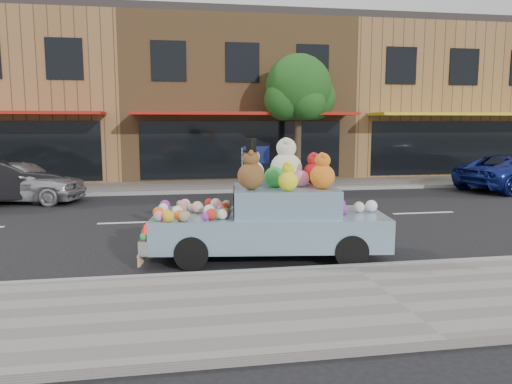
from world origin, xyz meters
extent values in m
plane|color=black|center=(0.00, 0.00, 0.00)|extent=(120.00, 120.00, 0.00)
cube|color=gray|center=(0.00, -6.50, 0.06)|extent=(60.00, 3.00, 0.12)
cube|color=gray|center=(0.00, 6.50, 0.06)|extent=(60.00, 3.00, 0.12)
cube|color=gray|center=(0.00, -5.00, 0.07)|extent=(60.00, 0.12, 0.13)
cube|color=gray|center=(0.00, 5.00, 0.07)|extent=(60.00, 0.12, 0.13)
cube|color=olive|center=(-10.00, 12.00, 3.50)|extent=(10.00, 8.00, 7.00)
cube|color=#332D2B|center=(-10.00, 12.00, 7.15)|extent=(10.00, 8.00, 0.30)
cube|color=black|center=(-7.00, 7.98, 5.00)|extent=(1.40, 0.06, 1.60)
cube|color=olive|center=(0.00, 12.00, 3.50)|extent=(10.00, 8.00, 7.00)
cube|color=#332D2B|center=(0.00, 12.00, 7.15)|extent=(10.00, 8.00, 0.30)
cube|color=black|center=(0.00, 7.98, 1.40)|extent=(8.50, 0.06, 2.40)
cube|color=#B11C10|center=(0.00, 7.10, 2.90)|extent=(9.00, 1.80, 0.12)
cube|color=black|center=(-3.00, 7.98, 5.00)|extent=(1.40, 0.06, 1.60)
cube|color=black|center=(0.00, 7.98, 5.00)|extent=(1.40, 0.06, 1.60)
cube|color=black|center=(3.00, 7.98, 5.00)|extent=(1.40, 0.06, 1.60)
cube|color=olive|center=(10.00, 12.00, 3.50)|extent=(10.00, 8.00, 7.00)
cube|color=#332D2B|center=(10.00, 12.00, 7.15)|extent=(10.00, 8.00, 0.30)
cube|color=black|center=(10.00, 7.98, 1.40)|extent=(8.50, 0.06, 2.40)
cube|color=yellow|center=(10.00, 7.10, 2.90)|extent=(9.00, 1.80, 0.12)
cube|color=black|center=(7.00, 7.98, 5.00)|extent=(1.40, 0.06, 1.60)
cube|color=black|center=(10.00, 7.98, 5.00)|extent=(1.40, 0.06, 1.60)
cylinder|color=#38281C|center=(2.00, 6.50, 1.60)|extent=(0.28, 0.28, 3.20)
sphere|color=#184E16|center=(2.00, 6.50, 3.92)|extent=(2.60, 2.60, 2.60)
sphere|color=#184E16|center=(2.70, 6.80, 3.52)|extent=(1.80, 1.80, 1.80)
sphere|color=#184E16|center=(1.40, 6.30, 3.42)|extent=(1.60, 1.60, 1.60)
sphere|color=#184E16|center=(2.20, 5.90, 3.32)|extent=(1.40, 1.40, 1.40)
sphere|color=#184E16|center=(1.70, 7.10, 3.62)|extent=(1.60, 1.60, 1.60)
imported|color=#BBBBC0|center=(-7.81, 3.92, 0.69)|extent=(4.34, 2.56, 1.39)
cylinder|color=black|center=(0.06, -4.77, 0.30)|extent=(0.62, 0.28, 0.60)
cylinder|color=black|center=(0.27, -3.23, 0.30)|extent=(0.62, 0.28, 0.60)
cylinder|color=black|center=(-2.71, -4.40, 0.30)|extent=(0.62, 0.28, 0.60)
cylinder|color=black|center=(-2.51, -2.85, 0.30)|extent=(0.62, 0.28, 0.60)
cube|color=#83A8C3|center=(-1.22, -3.81, 0.55)|extent=(4.49, 2.26, 0.60)
cube|color=#83A8C3|center=(-0.92, -3.85, 1.10)|extent=(2.08, 1.74, 0.50)
cube|color=silver|center=(-3.42, -3.52, 0.40)|extent=(0.40, 1.79, 0.26)
cube|color=red|center=(-3.46, -4.20, 0.72)|extent=(0.10, 0.29, 0.16)
cube|color=red|center=(-3.28, -2.85, 0.72)|extent=(0.10, 0.29, 0.16)
cube|color=black|center=(-1.87, -3.73, 1.10)|extent=(0.21, 1.29, 0.40)
sphere|color=brown|center=(-1.62, -4.11, 1.60)|extent=(0.49, 0.49, 0.49)
sphere|color=brown|center=(-1.62, -4.11, 1.92)|extent=(0.31, 0.31, 0.31)
sphere|color=brown|center=(-1.62, -4.22, 2.02)|extent=(0.12, 0.12, 0.12)
sphere|color=brown|center=(-1.62, -4.00, 2.02)|extent=(0.12, 0.12, 0.12)
cylinder|color=black|center=(-1.62, -4.11, 2.05)|extent=(0.29, 0.29, 0.02)
cylinder|color=black|center=(-1.62, -4.11, 2.16)|extent=(0.18, 0.18, 0.22)
sphere|color=beige|center=(-0.83, -3.51, 1.66)|extent=(0.62, 0.62, 0.62)
sphere|color=beige|center=(-0.83, -3.51, 2.06)|extent=(0.39, 0.39, 0.39)
sphere|color=beige|center=(-0.83, -3.65, 2.19)|extent=(0.15, 0.15, 0.15)
sphere|color=beige|center=(-0.83, -3.38, 2.19)|extent=(0.15, 0.15, 0.15)
sphere|color=orange|center=(-0.32, -4.24, 1.58)|extent=(0.45, 0.45, 0.45)
sphere|color=orange|center=(-0.32, -4.24, 1.87)|extent=(0.28, 0.28, 0.28)
sphere|color=orange|center=(-0.32, -4.33, 1.96)|extent=(0.11, 0.11, 0.11)
sphere|color=orange|center=(-0.32, -4.14, 1.96)|extent=(0.11, 0.11, 0.11)
sphere|color=#B21215|center=(-0.28, -3.54, 1.56)|extent=(0.43, 0.43, 0.43)
sphere|color=#B21215|center=(-0.28, -3.54, 1.84)|extent=(0.26, 0.26, 0.26)
sphere|color=#B21215|center=(-0.28, -3.63, 1.92)|extent=(0.10, 0.10, 0.10)
sphere|color=#B21215|center=(-0.28, -3.44, 1.92)|extent=(0.10, 0.10, 0.10)
sphere|color=silver|center=(-1.46, -3.33, 1.58)|extent=(0.47, 0.47, 0.47)
sphere|color=silver|center=(-1.46, -3.33, 1.88)|extent=(0.29, 0.29, 0.29)
sphere|color=silver|center=(-1.46, -3.43, 1.98)|extent=(0.11, 0.11, 0.11)
sphere|color=silver|center=(-1.46, -3.22, 1.98)|extent=(0.11, 0.11, 0.11)
sphere|color=yellow|center=(-1.00, -4.40, 1.53)|extent=(0.35, 0.35, 0.35)
sphere|color=yellow|center=(-1.00, -4.40, 1.76)|extent=(0.22, 0.22, 0.22)
sphere|color=yellow|center=(-1.00, -4.47, 1.83)|extent=(0.08, 0.08, 0.08)
sphere|color=yellow|center=(-1.00, -4.32, 1.83)|extent=(0.08, 0.08, 0.08)
sphere|color=#268C36|center=(-1.12, -3.83, 1.53)|extent=(0.40, 0.40, 0.40)
sphere|color=#CD6689|center=(-0.62, -3.84, 1.50)|extent=(0.32, 0.32, 0.32)
sphere|color=#E35115|center=(-2.89, -4.24, 0.94)|extent=(0.19, 0.19, 0.19)
sphere|color=#E35115|center=(-3.27, -3.95, 0.95)|extent=(0.21, 0.21, 0.21)
sphere|color=#268C36|center=(-3.30, -4.22, 0.92)|extent=(0.13, 0.13, 0.13)
sphere|color=#E35115|center=(-2.57, -3.56, 0.93)|extent=(0.15, 0.15, 0.15)
sphere|color=beige|center=(-2.17, -3.17, 0.96)|extent=(0.21, 0.21, 0.21)
sphere|color=#7A2B85|center=(-2.11, -4.19, 0.93)|extent=(0.15, 0.15, 0.15)
sphere|color=red|center=(-2.29, -3.00, 0.94)|extent=(0.19, 0.19, 0.19)
sphere|color=red|center=(-2.35, -4.26, 0.95)|extent=(0.20, 0.20, 0.20)
sphere|color=brown|center=(-2.08, -4.09, 0.94)|extent=(0.18, 0.18, 0.18)
sphere|color=orange|center=(-3.13, -4.01, 0.94)|extent=(0.18, 0.18, 0.18)
sphere|color=#E35115|center=(-2.87, -3.42, 0.92)|extent=(0.14, 0.14, 0.14)
sphere|color=#268C36|center=(-2.24, -4.22, 0.94)|extent=(0.19, 0.19, 0.19)
sphere|color=silver|center=(-2.36, -3.90, 0.96)|extent=(0.21, 0.21, 0.21)
sphere|color=beige|center=(-2.66, -3.41, 0.93)|extent=(0.15, 0.15, 0.15)
sphere|color=orange|center=(-3.09, -4.34, 0.95)|extent=(0.20, 0.20, 0.20)
sphere|color=silver|center=(-3.19, -3.47, 0.95)|extent=(0.19, 0.19, 0.19)
sphere|color=#7A2B85|center=(-3.16, -3.12, 0.95)|extent=(0.20, 0.20, 0.20)
sphere|color=#CD6689|center=(-2.81, -4.26, 0.93)|extent=(0.15, 0.15, 0.15)
sphere|color=#CD6689|center=(-3.26, -4.22, 0.94)|extent=(0.18, 0.18, 0.18)
sphere|color=red|center=(-2.04, -3.41, 0.93)|extent=(0.17, 0.17, 0.17)
sphere|color=olive|center=(-2.87, -2.81, 0.92)|extent=(0.14, 0.14, 0.14)
sphere|color=beige|center=(-2.16, -4.26, 0.94)|extent=(0.19, 0.19, 0.19)
sphere|color=#E35115|center=(-3.20, -3.33, 0.93)|extent=(0.15, 0.15, 0.15)
sphere|color=#CD6689|center=(-2.78, -4.06, 0.92)|extent=(0.13, 0.13, 0.13)
sphere|color=#CD6689|center=(-2.12, -3.62, 0.92)|extent=(0.15, 0.15, 0.15)
sphere|color=#E35115|center=(-2.91, -3.67, 0.94)|extent=(0.17, 0.17, 0.17)
sphere|color=olive|center=(-2.83, -4.36, 0.94)|extent=(0.18, 0.18, 0.18)
sphere|color=beige|center=(-2.32, -3.80, 0.94)|extent=(0.18, 0.18, 0.18)
sphere|color=beige|center=(-2.77, -3.09, 0.95)|extent=(0.21, 0.21, 0.21)
sphere|color=#7A2B85|center=(-2.46, -4.30, 0.92)|extent=(0.13, 0.13, 0.13)
sphere|color=#CD6689|center=(-2.11, -3.20, 0.93)|extent=(0.16, 0.16, 0.16)
sphere|color=#E35115|center=(-3.20, -3.19, 0.92)|extent=(0.13, 0.13, 0.13)
sphere|color=#CD6689|center=(-2.81, -3.22, 0.95)|extent=(0.21, 0.21, 0.21)
sphere|color=silver|center=(-2.93, -3.88, 0.95)|extent=(0.20, 0.20, 0.20)
sphere|color=olive|center=(-1.97, -3.32, 0.95)|extent=(0.19, 0.19, 0.19)
sphere|color=olive|center=(-2.84, -3.52, 0.94)|extent=(0.19, 0.19, 0.19)
sphere|color=#D8A88C|center=(-2.55, -3.58, 0.97)|extent=(0.22, 0.22, 0.22)
sphere|color=olive|center=(-3.33, -2.86, 0.60)|extent=(0.14, 0.14, 0.14)
sphere|color=#268C36|center=(-3.52, -4.27, 0.60)|extent=(0.14, 0.14, 0.14)
sphere|color=brown|center=(-3.49, -4.02, 0.62)|extent=(0.18, 0.18, 0.18)
sphere|color=red|center=(-3.47, -3.86, 0.61)|extent=(0.16, 0.16, 0.16)
sphere|color=olive|center=(-3.38, -3.22, 0.59)|extent=(0.13, 0.13, 0.13)
sphere|color=#E35115|center=(-3.42, -3.51, 0.61)|extent=(0.17, 0.17, 0.17)
sphere|color=red|center=(-3.50, -4.07, 0.60)|extent=(0.15, 0.15, 0.15)
sphere|color=silver|center=(-3.33, -2.81, 0.62)|extent=(0.17, 0.17, 0.17)
sphere|color=#E35115|center=(-3.49, -4.00, 0.61)|extent=(0.17, 0.17, 0.17)
sphere|color=orange|center=(-3.38, -3.21, 0.60)|extent=(0.14, 0.14, 0.14)
sphere|color=#7A2B85|center=(0.20, -3.72, 0.97)|extent=(0.23, 0.23, 0.23)
sphere|color=silver|center=(0.73, -4.02, 0.97)|extent=(0.23, 0.23, 0.23)
sphere|color=silver|center=(0.13, -4.10, 0.94)|extent=(0.17, 0.17, 0.17)
sphere|color=#7A2B85|center=(0.13, -4.13, 0.95)|extent=(0.19, 0.19, 0.19)
sphere|color=beige|center=(0.48, -4.03, 0.95)|extent=(0.21, 0.21, 0.21)
cylinder|color=#997A54|center=(-3.62, -4.35, 0.17)|extent=(0.06, 0.06, 0.17)
sphere|color=#997A54|center=(-3.62, -4.35, 0.26)|extent=(0.07, 0.07, 0.07)
cylinder|color=#997A54|center=(-3.60, -4.24, 0.17)|extent=(0.06, 0.06, 0.17)
sphere|color=#997A54|center=(-3.60, -4.24, 0.26)|extent=(0.07, 0.07, 0.07)
cylinder|color=#997A54|center=(-3.59, -4.14, 0.17)|extent=(0.06, 0.06, 0.17)
sphere|color=#997A54|center=(-3.59, -4.14, 0.26)|extent=(0.07, 0.07, 0.07)
cylinder|color=#997A54|center=(-3.57, -4.03, 0.17)|extent=(0.06, 0.06, 0.17)
sphere|color=#997A54|center=(-3.57, -4.03, 0.26)|extent=(0.07, 0.07, 0.07)
cylinder|color=#997A54|center=(-3.56, -3.93, 0.17)|extent=(0.06, 0.06, 0.17)
sphere|color=#997A54|center=(-3.56, -3.93, 0.26)|extent=(0.07, 0.07, 0.07)
cylinder|color=#997A54|center=(-3.54, -3.82, 0.17)|extent=(0.06, 0.06, 0.17)
sphere|color=#997A54|center=(-3.54, -3.82, 0.26)|extent=(0.07, 0.07, 0.07)
cylinder|color=#997A54|center=(-3.53, -3.72, 0.17)|extent=(0.06, 0.06, 0.17)
sphere|color=#997A54|center=(-3.53, -3.72, 0.26)|extent=(0.07, 0.07, 0.07)
cylinder|color=#997A54|center=(-3.52, -3.61, 0.17)|extent=(0.06, 0.06, 0.17)
sphere|color=#997A54|center=(-3.52, -3.61, 0.26)|extent=(0.07, 0.07, 0.07)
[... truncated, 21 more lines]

